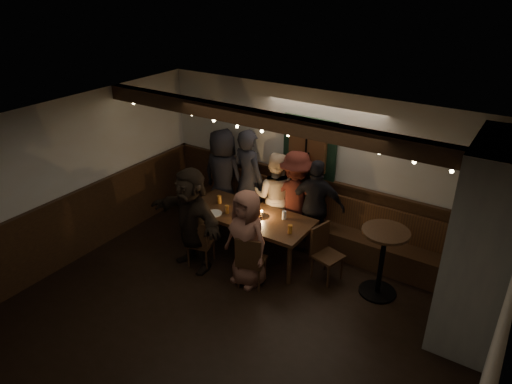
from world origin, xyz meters
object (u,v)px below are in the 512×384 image
Objects in this scene: person_b at (248,180)px; person_d at (296,198)px; chair_end at (324,249)px; person_e at (316,206)px; person_c at (275,196)px; person_g at (247,239)px; dining_table at (249,218)px; person_f at (192,219)px; chair_near_left at (198,241)px; person_a at (223,176)px; chair_near_right at (250,259)px; high_top at (383,254)px.

person_d is (0.95, 0.00, -0.10)m from person_b.
chair_end is 0.84m from person_e.
person_g is (0.34, -1.35, -0.03)m from person_c.
person_c is 1.04× the size of person_g.
person_c is 1.39m from person_g.
dining_table is 1.23× the size of person_f.
person_f reaches higher than person_e.
dining_table is 1.11× the size of person_b.
person_f is at bearing -164.26° from person_g.
chair_near_left is 1.65m from person_a.
person_a is at bearing -18.80° from person_c.
person_a reaches higher than chair_near_right.
person_b is at bearing 167.63° from high_top.
person_c is at bearing 70.02° from chair_near_left.
chair_near_right is at bearing -151.56° from high_top.
person_g is at bearing 74.73° from person_d.
dining_table is 2.45× the size of chair_near_left.
chair_near_left is 0.80× the size of high_top.
person_d is 0.39m from person_e.
dining_table is at bearing 67.63° from person_c.
dining_table is 1.31m from person_a.
person_f is (0.52, -1.49, -0.04)m from person_a.
person_e is 1.05× the size of person_g.
chair_near_left is at bearing 20.96° from person_f.
person_a reaches higher than person_f.
chair_near_right reaches higher than chair_near_left.
person_d is at bearing 171.23° from person_c.
person_b is at bearing 99.87° from person_f.
chair_near_right is 1.11m from person_f.
person_c reaches higher than person_g.
person_c is (1.13, -0.04, -0.09)m from person_a.
person_b reaches higher than person_a.
person_f is at bearing -161.14° from high_top.
chair_near_right is 0.99× the size of chair_end.
dining_table is 1.96× the size of high_top.
high_top is 1.82m from person_d.
person_c is at bearing -172.97° from person_b.
person_f is (-2.69, -0.92, 0.17)m from high_top.
person_c reaches higher than chair_near_right.
high_top reaches higher than chair_near_right.
high_top is at bearing 179.51° from person_b.
person_a is 1.05× the size of person_f.
high_top is (1.64, 0.89, 0.18)m from chair_near_right.
chair_near_left is at bearing -164.63° from person_g.
person_b is at bearing -21.77° from person_c.
high_top is (0.86, 0.07, 0.18)m from chair_end.
person_c is 0.37m from person_d.
person_a reaches higher than person_c.
person_a is 1.06× the size of person_d.
person_a is at bearing 112.33° from chair_near_left.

